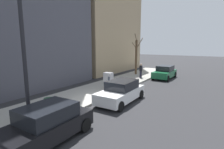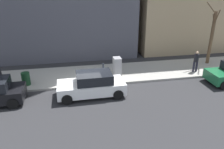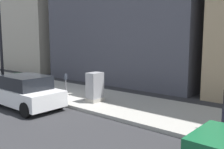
{
  "view_description": "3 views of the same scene",
  "coord_description": "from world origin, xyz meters",
  "px_view_note": "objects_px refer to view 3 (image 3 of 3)",
  "views": [
    {
      "loc": [
        -7.1,
        9.87,
        3.97
      ],
      "look_at": [
        1.48,
        -3.45,
        1.27
      ],
      "focal_mm": 28.0,
      "sensor_mm": 36.0,
      "label": 1
    },
    {
      "loc": [
        -13.69,
        0.73,
        6.61
      ],
      "look_at": [
        -0.42,
        -1.85,
        0.99
      ],
      "focal_mm": 35.0,
      "sensor_mm": 36.0,
      "label": 2
    },
    {
      "loc": [
        -7.28,
        -11.02,
        3.15
      ],
      "look_at": [
        1.2,
        -3.76,
        1.6
      ],
      "focal_mm": 40.0,
      "sensor_mm": 36.0,
      "label": 3
    }
  ],
  "objects_px": {
    "parked_car_white": "(24,92)",
    "utility_box": "(95,87)",
    "parking_meter": "(66,84)",
    "trash_bin": "(19,80)"
  },
  "relations": [
    {
      "from": "parking_meter",
      "to": "trash_bin",
      "type": "xyz_separation_m",
      "value": [
        0.45,
        5.32,
        -0.38
      ]
    },
    {
      "from": "utility_box",
      "to": "trash_bin",
      "type": "distance_m",
      "value": 6.52
    },
    {
      "from": "utility_box",
      "to": "trash_bin",
      "type": "height_order",
      "value": "utility_box"
    },
    {
      "from": "parked_car_white",
      "to": "parking_meter",
      "type": "distance_m",
      "value": 1.96
    },
    {
      "from": "parking_meter",
      "to": "trash_bin",
      "type": "bearing_deg",
      "value": 85.16
    },
    {
      "from": "parking_meter",
      "to": "trash_bin",
      "type": "relative_size",
      "value": 1.5
    },
    {
      "from": "parking_meter",
      "to": "trash_bin",
      "type": "distance_m",
      "value": 5.35
    },
    {
      "from": "parked_car_white",
      "to": "parking_meter",
      "type": "relative_size",
      "value": 3.12
    },
    {
      "from": "parked_car_white",
      "to": "utility_box",
      "type": "relative_size",
      "value": 2.95
    },
    {
      "from": "parking_meter",
      "to": "utility_box",
      "type": "height_order",
      "value": "utility_box"
    }
  ]
}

